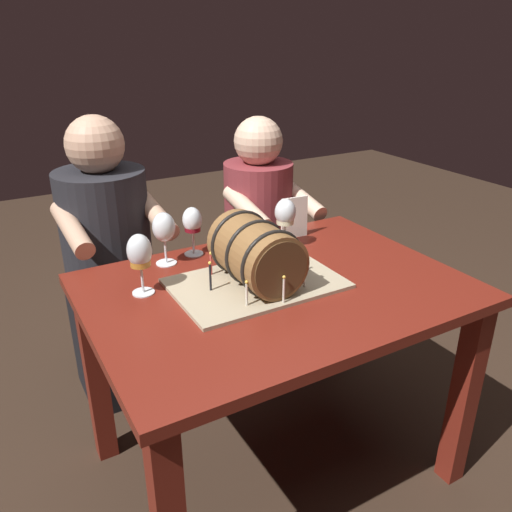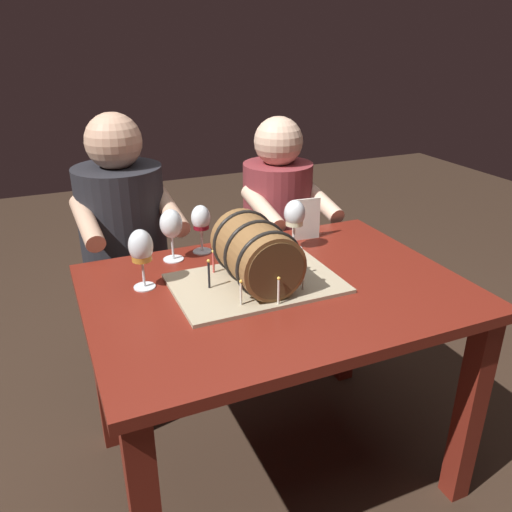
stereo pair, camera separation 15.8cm
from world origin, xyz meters
name	(u,v)px [view 1 (the left image)]	position (x,y,z in m)	size (l,w,h in m)	color
ground_plane	(273,463)	(0.00, 0.00, 0.00)	(8.00, 8.00, 0.00)	#332319
dining_table	(276,319)	(0.00, 0.00, 0.62)	(1.17, 0.85, 0.75)	maroon
barrel_cake	(256,257)	(-0.06, 0.03, 0.84)	(0.52, 0.35, 0.22)	tan
wine_glass_white	(285,214)	(0.19, 0.24, 0.88)	(0.08, 0.08, 0.19)	white
wine_glass_empty	(164,228)	(-0.24, 0.33, 0.88)	(0.08, 0.08, 0.18)	white
wine_glass_red	(192,222)	(-0.13, 0.35, 0.87)	(0.07, 0.07, 0.18)	white
wine_glass_amber	(140,254)	(-0.38, 0.16, 0.88)	(0.07, 0.07, 0.19)	white
menu_card	(294,218)	(0.27, 0.32, 0.83)	(0.11, 0.01, 0.16)	silver
person_seated_left	(111,274)	(-0.35, 0.72, 0.57)	(0.40, 0.49, 1.20)	black
person_seated_right	(259,251)	(0.35, 0.72, 0.52)	(0.36, 0.45, 1.15)	#4C1B1E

